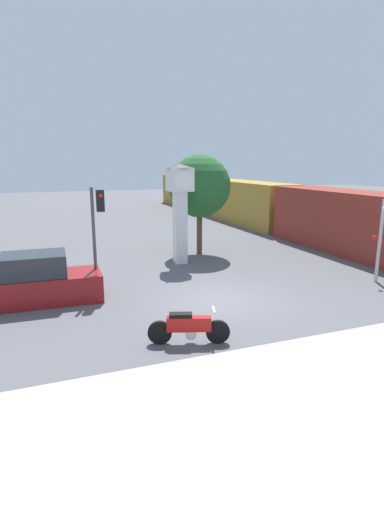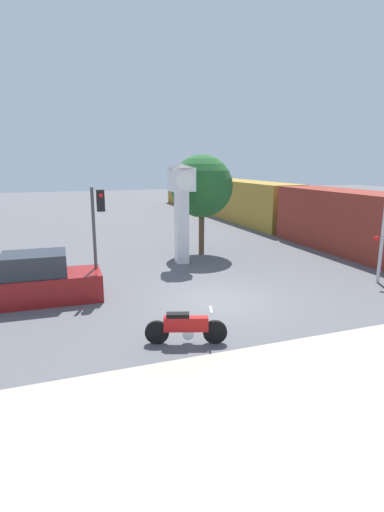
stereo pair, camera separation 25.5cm
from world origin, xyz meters
name	(u,v)px [view 1 (the left image)]	position (x,y,z in m)	size (l,w,h in m)	color
ground_plane	(220,300)	(0.00, 0.00, 0.00)	(120.00, 120.00, 0.00)	#56565B
sidewalk_strip	(359,403)	(0.00, -6.93, 0.05)	(36.00, 6.00, 0.10)	#B2A893
motorcycle	(189,327)	(-2.30, -2.93, 0.49)	(2.20, 0.90, 1.01)	black
clock_tower	(180,198)	(0.50, 5.83, 3.24)	(1.33, 1.33, 4.88)	white
freight_train	(245,202)	(10.18, 17.19, 1.70)	(2.80, 38.16, 3.40)	maroon
traffic_light	(97,221)	(-3.94, 2.43, 2.80)	(0.50, 0.35, 4.06)	#47474C
railroad_crossing_signal	(380,237)	(7.20, -0.18, 1.91)	(0.90, 0.82, 3.48)	#B7B7BC
street_tree	(200,187)	(2.16, 7.40, 3.68)	(3.31, 3.31, 5.35)	brown
parked_car	(40,282)	(-6.12, 2.18, 0.75)	(4.25, 1.93, 1.80)	maroon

